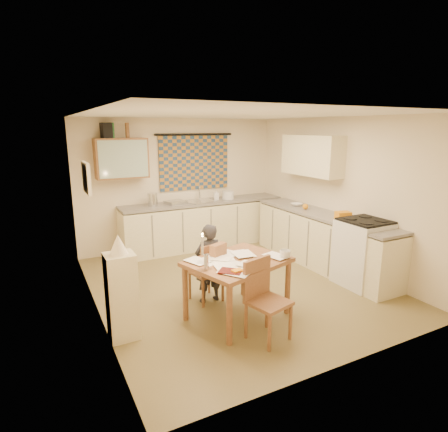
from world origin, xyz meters
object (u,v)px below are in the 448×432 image
counter_back (205,224)px  counter_right (322,240)px  shelf_stand (122,297)px  chair_far (207,282)px  dining_table (237,288)px  stove (363,253)px  person (209,263)px

counter_back → counter_right: 2.33m
shelf_stand → chair_far: bearing=18.8°
counter_right → chair_far: counter_right is taller
chair_far → dining_table: bearing=94.2°
counter_right → stove: stove is taller
counter_right → stove: 0.90m
dining_table → shelf_stand: 1.39m
counter_right → counter_back: bearing=124.4°
chair_far → person: size_ratio=0.77×
counter_back → dining_table: (-0.84, -2.83, -0.07)m
stove → chair_far: bearing=166.0°
counter_back → dining_table: bearing=-106.5°
person → shelf_stand: bearing=14.2°
stove → shelf_stand: bearing=177.5°
counter_right → dining_table: 2.35m
chair_far → shelf_stand: size_ratio=0.85×
counter_right → chair_far: size_ratio=3.50×
stove → person: bearing=166.8°
counter_back → chair_far: (-0.99, -2.25, -0.19)m
chair_far → stove: bearing=156.0°
stove → dining_table: size_ratio=0.74×
counter_back → shelf_stand: size_ratio=3.32×
counter_right → shelf_stand: shelf_stand is taller
stove → person: 2.36m
counter_right → shelf_stand: bearing=-168.2°
person → shelf_stand: (-1.24, -0.38, -0.05)m
dining_table → shelf_stand: shelf_stand is taller
dining_table → person: 0.59m
counter_right → stove: bearing=-90.0°
counter_right → dining_table: (-2.16, -0.91, -0.07)m
counter_right → shelf_stand: size_ratio=2.97×
dining_table → person: size_ratio=1.26×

